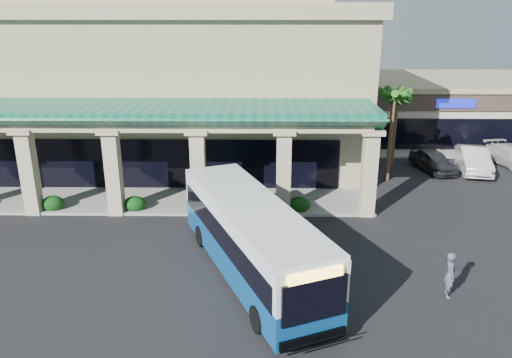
# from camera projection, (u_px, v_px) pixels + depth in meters

# --- Properties ---
(ground) EXTENTS (110.00, 110.00, 0.00)m
(ground) POSITION_uv_depth(u_px,v_px,m) (253.00, 260.00, 22.15)
(ground) COLOR black
(main_building) EXTENTS (30.80, 14.80, 11.35)m
(main_building) POSITION_uv_depth(u_px,v_px,m) (145.00, 81.00, 35.54)
(main_building) COLOR tan
(main_building) RESTS_ON ground
(arcade) EXTENTS (30.00, 6.20, 5.70)m
(arcade) POSITION_uv_depth(u_px,v_px,m) (112.00, 155.00, 27.75)
(arcade) COLOR #0F5E48
(arcade) RESTS_ON ground
(strip_mall) EXTENTS (22.50, 12.50, 4.90)m
(strip_mall) POSITION_uv_depth(u_px,v_px,m) (462.00, 106.00, 43.84)
(strip_mall) COLOR beige
(strip_mall) RESTS_ON ground
(palm_0) EXTENTS (2.40, 2.40, 6.60)m
(palm_0) POSITION_uv_depth(u_px,v_px,m) (391.00, 131.00, 31.39)
(palm_0) COLOR #1E5617
(palm_0) RESTS_ON ground
(palm_1) EXTENTS (2.40, 2.40, 5.80)m
(palm_1) POSITION_uv_depth(u_px,v_px,m) (395.00, 126.00, 34.34)
(palm_1) COLOR #1E5617
(palm_1) RESTS_ON ground
(broadleaf_tree) EXTENTS (2.60, 2.60, 4.81)m
(broadleaf_tree) POSITION_uv_depth(u_px,v_px,m) (353.00, 118.00, 39.25)
(broadleaf_tree) COLOR black
(broadleaf_tree) RESTS_ON ground
(transit_bus) EXTENTS (6.87, 11.61, 3.20)m
(transit_bus) POSITION_uv_depth(u_px,v_px,m) (251.00, 240.00, 20.46)
(transit_bus) COLOR navy
(transit_bus) RESTS_ON ground
(pedestrian) EXTENTS (0.51, 0.71, 1.85)m
(pedestrian) POSITION_uv_depth(u_px,v_px,m) (450.00, 275.00, 19.10)
(pedestrian) COLOR #47475F
(pedestrian) RESTS_ON ground
(car_silver) EXTENTS (2.63, 4.53, 1.45)m
(car_silver) POSITION_uv_depth(u_px,v_px,m) (433.00, 161.00, 34.07)
(car_silver) COLOR #2A2B2E
(car_silver) RESTS_ON ground
(car_white) EXTENTS (2.70, 5.28, 1.66)m
(car_white) POSITION_uv_depth(u_px,v_px,m) (473.00, 160.00, 33.93)
(car_white) COLOR silver
(car_white) RESTS_ON ground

